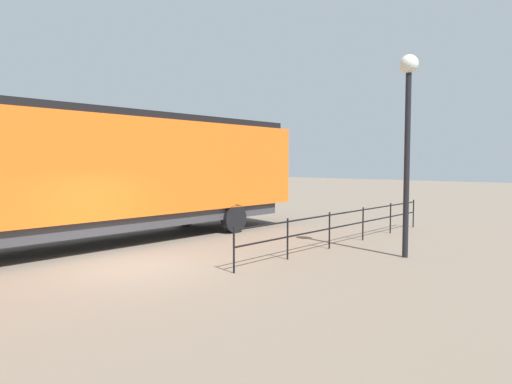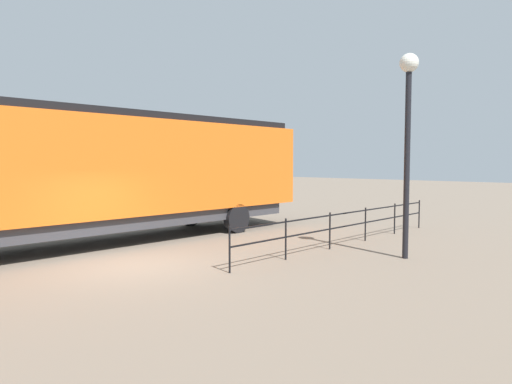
% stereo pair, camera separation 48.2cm
% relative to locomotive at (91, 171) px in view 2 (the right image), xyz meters
% --- Properties ---
extents(ground_plane, '(120.00, 120.00, 0.00)m').
position_rel_locomotive_xyz_m(ground_plane, '(3.62, -0.69, -2.43)').
color(ground_plane, '#756656').
extents(locomotive, '(3.18, 17.87, 4.35)m').
position_rel_locomotive_xyz_m(locomotive, '(0.00, 0.00, 0.00)').
color(locomotive, orange).
rests_on(locomotive, ground_plane).
extents(lamp_post, '(0.52, 0.52, 5.68)m').
position_rel_locomotive_xyz_m(lamp_post, '(8.28, 5.10, 1.63)').
color(lamp_post, black).
rests_on(lamp_post, ground_plane).
extents(platform_fence, '(0.05, 10.70, 1.15)m').
position_rel_locomotive_xyz_m(platform_fence, '(5.96, 5.83, -1.67)').
color(platform_fence, black).
rests_on(platform_fence, ground_plane).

